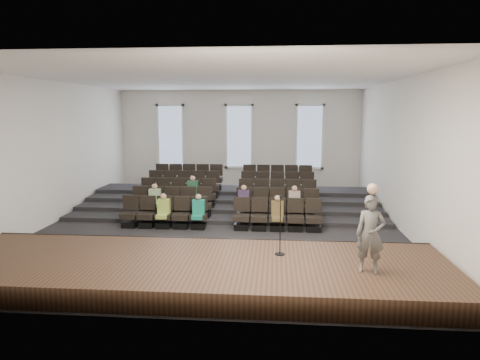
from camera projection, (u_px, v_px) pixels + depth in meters
name	position (u px, v px, depth m)	size (l,w,h in m)	color
ground	(222.00, 224.00, 15.01)	(14.00, 14.00, 0.00)	black
ceiling	(221.00, 79.00, 14.23)	(12.00, 14.00, 0.02)	white
wall_back	(239.00, 140.00, 21.53)	(12.00, 0.04, 5.00)	white
wall_front	(173.00, 190.00, 7.71)	(12.00, 0.04, 5.00)	white
wall_left	(53.00, 152.00, 15.12)	(0.04, 14.00, 5.00)	white
wall_right	(402.00, 155.00, 14.13)	(0.04, 14.00, 5.00)	white
stage	(195.00, 271.00, 9.96)	(11.80, 3.60, 0.50)	#452F1D
stage_lip	(207.00, 247.00, 11.70)	(11.80, 0.06, 0.52)	black
risers	(231.00, 201.00, 18.10)	(11.80, 4.80, 0.60)	black
seating_rows	(227.00, 197.00, 16.42)	(6.80, 4.70, 1.67)	black
windows	(239.00, 137.00, 21.43)	(8.44, 0.10, 3.24)	white
audience	(217.00, 202.00, 15.06)	(5.45, 2.64, 1.10)	#A1BE4C
speaker	(370.00, 234.00, 9.07)	(0.61, 0.40, 1.67)	#565452
mic_stand	(280.00, 237.00, 10.26)	(0.24, 0.24, 1.45)	black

